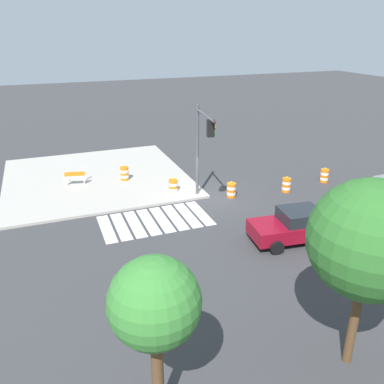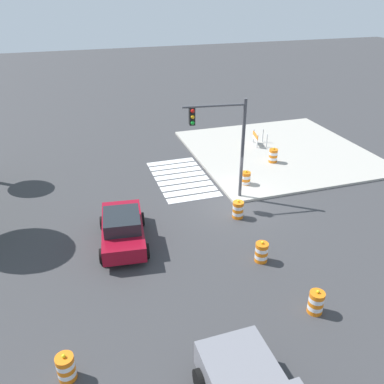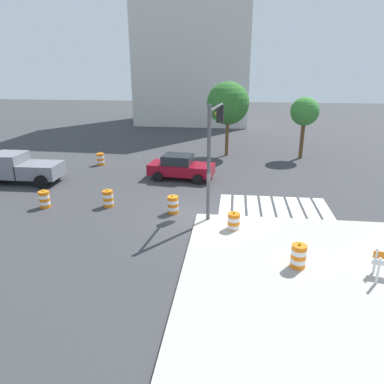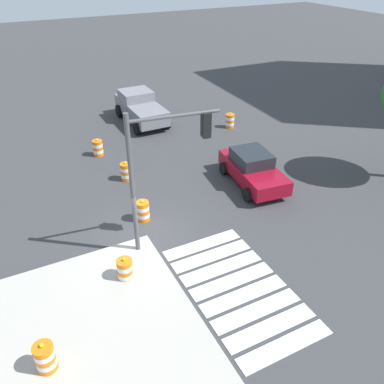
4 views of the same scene
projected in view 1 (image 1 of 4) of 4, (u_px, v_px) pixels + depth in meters
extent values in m
plane|color=#38383A|center=(210.00, 198.00, 24.29)|extent=(120.00, 120.00, 0.00)
cube|color=#ADA89E|center=(96.00, 177.00, 27.44)|extent=(12.00, 12.00, 0.15)
cube|color=silver|center=(200.00, 213.00, 22.28)|extent=(0.60, 3.20, 0.02)
cube|color=silver|center=(188.00, 215.00, 22.04)|extent=(0.60, 3.20, 0.02)
cube|color=silver|center=(175.00, 217.00, 21.79)|extent=(0.60, 3.20, 0.02)
cube|color=silver|center=(162.00, 219.00, 21.54)|extent=(0.60, 3.20, 0.02)
cube|color=silver|center=(149.00, 222.00, 21.29)|extent=(0.60, 3.20, 0.02)
cube|color=silver|center=(135.00, 224.00, 21.04)|extent=(0.60, 3.20, 0.02)
cube|color=silver|center=(121.00, 226.00, 20.79)|extent=(0.60, 3.20, 0.02)
cube|color=silver|center=(107.00, 229.00, 20.54)|extent=(0.60, 3.20, 0.02)
cube|color=maroon|center=(294.00, 228.00, 19.19)|extent=(4.49, 2.33, 0.70)
cube|color=#1E2328|center=(300.00, 215.00, 19.00)|extent=(2.08, 1.81, 0.60)
cylinder|color=black|center=(277.00, 248.00, 18.17)|extent=(0.68, 0.32, 0.66)
cylinder|color=black|center=(260.00, 229.00, 19.86)|extent=(0.68, 0.32, 0.66)
cylinder|color=black|center=(329.00, 240.00, 18.78)|extent=(0.68, 0.32, 0.66)
cylinder|color=black|center=(308.00, 223.00, 20.48)|extent=(0.68, 0.32, 0.66)
cylinder|color=black|center=(379.00, 188.00, 24.66)|extent=(0.84, 0.31, 0.84)
cylinder|color=orange|center=(324.00, 181.00, 26.76)|extent=(0.56, 0.56, 0.18)
cylinder|color=white|center=(324.00, 178.00, 26.69)|extent=(0.56, 0.56, 0.18)
cylinder|color=orange|center=(324.00, 176.00, 26.62)|extent=(0.56, 0.56, 0.18)
cylinder|color=white|center=(325.00, 173.00, 26.55)|extent=(0.56, 0.56, 0.18)
cylinder|color=orange|center=(325.00, 171.00, 26.48)|extent=(0.56, 0.56, 0.18)
sphere|color=yellow|center=(325.00, 169.00, 26.42)|extent=(0.12, 0.12, 0.12)
cylinder|color=orange|center=(286.00, 190.00, 25.19)|extent=(0.56, 0.56, 0.18)
cylinder|color=white|center=(286.00, 188.00, 25.12)|extent=(0.56, 0.56, 0.18)
cylinder|color=orange|center=(286.00, 185.00, 25.06)|extent=(0.56, 0.56, 0.18)
cylinder|color=white|center=(287.00, 182.00, 24.99)|extent=(0.56, 0.56, 0.18)
cylinder|color=orange|center=(287.00, 180.00, 24.92)|extent=(0.56, 0.56, 0.18)
sphere|color=yellow|center=(287.00, 177.00, 24.86)|extent=(0.12, 0.12, 0.12)
cylinder|color=orange|center=(173.00, 192.00, 24.96)|extent=(0.56, 0.56, 0.18)
cylinder|color=white|center=(173.00, 189.00, 24.89)|extent=(0.56, 0.56, 0.18)
cylinder|color=orange|center=(173.00, 186.00, 24.82)|extent=(0.56, 0.56, 0.18)
cylinder|color=white|center=(173.00, 184.00, 24.75)|extent=(0.56, 0.56, 0.18)
cylinder|color=orange|center=(173.00, 181.00, 24.68)|extent=(0.56, 0.56, 0.18)
sphere|color=yellow|center=(173.00, 179.00, 24.62)|extent=(0.12, 0.12, 0.12)
cylinder|color=orange|center=(231.00, 196.00, 24.40)|extent=(0.56, 0.56, 0.18)
cylinder|color=white|center=(231.00, 193.00, 24.33)|extent=(0.56, 0.56, 0.18)
cylinder|color=orange|center=(231.00, 190.00, 24.26)|extent=(0.56, 0.56, 0.18)
cylinder|color=white|center=(231.00, 187.00, 24.19)|extent=(0.56, 0.56, 0.18)
cylinder|color=orange|center=(232.00, 185.00, 24.12)|extent=(0.56, 0.56, 0.18)
sphere|color=yellow|center=(232.00, 182.00, 24.07)|extent=(0.12, 0.12, 0.12)
cylinder|color=orange|center=(125.00, 178.00, 26.75)|extent=(0.56, 0.56, 0.18)
cylinder|color=white|center=(125.00, 176.00, 26.68)|extent=(0.56, 0.56, 0.18)
cylinder|color=orange|center=(125.00, 173.00, 26.61)|extent=(0.56, 0.56, 0.18)
cylinder|color=white|center=(124.00, 171.00, 26.54)|extent=(0.56, 0.56, 0.18)
cylinder|color=orange|center=(124.00, 168.00, 26.47)|extent=(0.56, 0.56, 0.18)
sphere|color=yellow|center=(124.00, 166.00, 26.41)|extent=(0.12, 0.12, 0.12)
cube|color=silver|center=(84.00, 177.00, 25.82)|extent=(0.08, 0.08, 1.00)
cube|color=silver|center=(85.00, 173.00, 26.46)|extent=(0.08, 0.08, 1.00)
cube|color=silver|center=(66.00, 178.00, 25.65)|extent=(0.08, 0.08, 1.00)
cube|color=silver|center=(68.00, 174.00, 26.29)|extent=(0.08, 0.08, 1.00)
cube|color=orange|center=(75.00, 174.00, 25.62)|extent=(1.28, 0.30, 0.28)
cube|color=white|center=(75.00, 178.00, 25.74)|extent=(1.28, 0.30, 0.20)
cylinder|color=#4C4C51|center=(197.00, 151.00, 23.50)|extent=(0.18, 0.18, 5.50)
cylinder|color=#4C4C51|center=(205.00, 115.00, 21.12)|extent=(0.54, 3.19, 0.12)
cube|color=black|center=(211.00, 128.00, 20.28)|extent=(0.39, 0.33, 0.90)
sphere|color=red|center=(214.00, 122.00, 20.21)|extent=(0.20, 0.20, 0.20)
sphere|color=#F2A514|center=(214.00, 128.00, 20.32)|extent=(0.20, 0.20, 0.20)
sphere|color=green|center=(214.00, 134.00, 20.44)|extent=(0.20, 0.20, 0.20)
cylinder|color=brown|center=(158.00, 375.00, 10.06)|extent=(0.31, 0.31, 3.01)
sphere|color=#387F33|center=(154.00, 302.00, 9.17)|extent=(2.24, 2.24, 2.24)
cylinder|color=brown|center=(354.00, 320.00, 11.87)|extent=(0.28, 0.28, 3.12)
sphere|color=#2D6B28|center=(370.00, 240.00, 10.80)|extent=(3.44, 3.44, 3.44)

